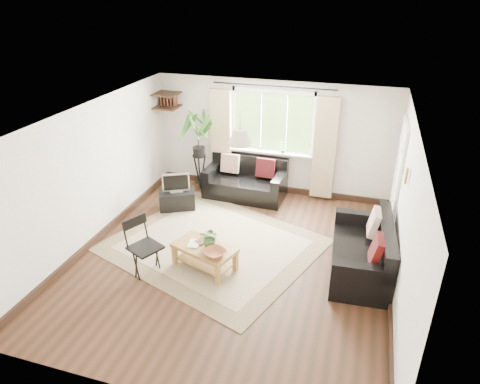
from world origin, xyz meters
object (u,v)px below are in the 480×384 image
(sofa_back, at_px, (245,180))
(sofa_right, at_px, (361,249))
(palm_stand, at_px, (199,152))
(folding_chair, at_px, (145,248))
(tv_stand, at_px, (177,200))
(coffee_table, at_px, (205,257))

(sofa_back, height_order, sofa_right, sofa_right)
(sofa_back, bearing_deg, sofa_right, -36.58)
(palm_stand, bearing_deg, folding_chair, -83.64)
(sofa_right, xyz_separation_m, tv_stand, (-3.62, 1.07, -0.22))
(palm_stand, bearing_deg, coffee_table, -66.91)
(palm_stand, distance_m, folding_chair, 3.16)
(coffee_table, height_order, palm_stand, palm_stand)
(palm_stand, bearing_deg, tv_stand, -95.84)
(coffee_table, distance_m, tv_stand, 2.13)
(sofa_back, height_order, tv_stand, sofa_back)
(tv_stand, xyz_separation_m, folding_chair, (0.45, -2.11, 0.27))
(tv_stand, bearing_deg, folding_chair, -104.04)
(sofa_back, xyz_separation_m, tv_stand, (-1.16, -0.91, -0.20))
(folding_chair, bearing_deg, palm_stand, 32.31)
(coffee_table, relative_size, palm_stand, 0.58)
(sofa_back, distance_m, sofa_right, 3.16)
(sofa_right, height_order, tv_stand, sofa_right)
(sofa_back, height_order, folding_chair, folding_chair)
(sofa_right, xyz_separation_m, coffee_table, (-2.36, -0.65, -0.20))
(tv_stand, xyz_separation_m, palm_stand, (0.10, 1.00, 0.67))
(palm_stand, height_order, folding_chair, palm_stand)
(tv_stand, distance_m, palm_stand, 1.21)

